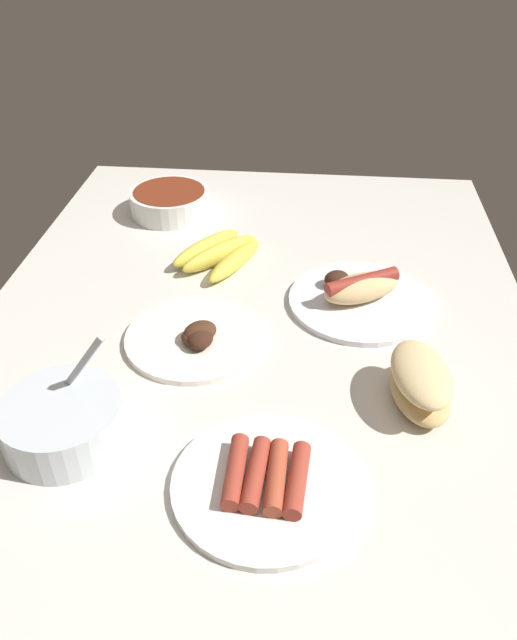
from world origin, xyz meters
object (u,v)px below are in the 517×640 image
(plate_sausages, at_px, (266,482))
(plate_grilled_meat, at_px, (196,337))
(bread_stack, at_px, (420,382))
(plate_hotdog_assembled, at_px, (360,294))
(bowl_chili, at_px, (170,201))
(banana_bunch, at_px, (220,254))
(bowl_coleslaw, at_px, (62,420))

(plate_sausages, bearing_deg, plate_grilled_meat, 26.24)
(plate_sausages, bearing_deg, bread_stack, -49.64)
(plate_hotdog_assembled, bearing_deg, plate_sausages, 162.87)
(plate_grilled_meat, xyz_separation_m, bread_stack, (-0.10, -0.33, 0.03))
(bowl_chili, height_order, plate_sausages, bowl_chili)
(bread_stack, height_order, plate_hotdog_assembled, bread_stack)
(plate_grilled_meat, distance_m, bread_stack, 0.34)
(plate_sausages, bearing_deg, bowl_chili, 20.67)
(bread_stack, bearing_deg, banana_bunch, 43.26)
(banana_bunch, xyz_separation_m, bread_stack, (-0.34, -0.32, 0.02))
(plate_hotdog_assembled, bearing_deg, plate_grilled_meat, 117.05)
(bowl_chili, relative_size, bowl_coleslaw, 1.05)
(bread_stack, distance_m, bowl_chili, 0.70)
(bread_stack, xyz_separation_m, bowl_coleslaw, (-0.11, 0.46, -0.00))
(banana_bunch, bearing_deg, plate_grilled_meat, 179.40)
(bowl_chili, xyz_separation_m, plate_sausages, (-0.70, -0.26, -0.02))
(banana_bunch, distance_m, bowl_chili, 0.23)
(bowl_chili, distance_m, plate_sausages, 0.75)
(bowl_chili, relative_size, plate_hotdog_assembled, 0.69)
(plate_grilled_meat, relative_size, bowl_chili, 1.31)
(bowl_coleslaw, height_order, plate_sausages, bowl_coleslaw)
(bread_stack, relative_size, bowl_coleslaw, 0.97)
(banana_bunch, xyz_separation_m, plate_hotdog_assembled, (-0.11, -0.25, -0.00))
(bowl_coleslaw, relative_size, plate_sausages, 0.70)
(bowl_coleslaw, xyz_separation_m, plate_hotdog_assembled, (0.35, -0.38, -0.02))
(plate_grilled_meat, bearing_deg, banana_bunch, -0.60)
(bowl_chili, xyz_separation_m, plate_hotdog_assembled, (-0.30, -0.39, -0.01))
(bowl_coleslaw, xyz_separation_m, plate_sausages, (-0.05, -0.26, -0.02))
(bread_stack, bearing_deg, plate_sausages, 130.36)
(bowl_coleslaw, relative_size, plate_hotdog_assembled, 0.66)
(plate_grilled_meat, distance_m, bowl_coleslaw, 0.25)
(bread_stack, height_order, bowl_coleslaw, bowl_coleslaw)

